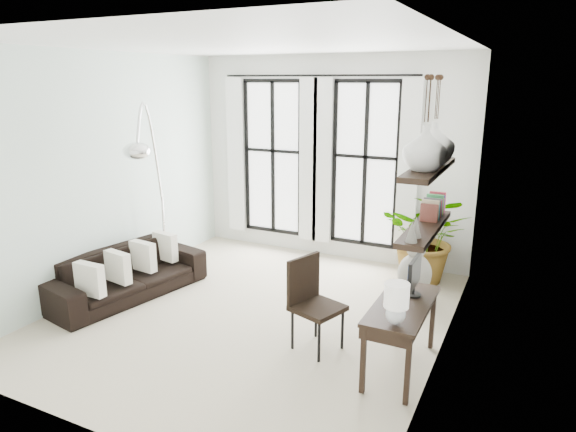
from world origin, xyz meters
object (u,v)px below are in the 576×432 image
Objects in this scene: sofa at (126,273)px; plant at (428,237)px; desk at (401,309)px; arc_lamp at (148,148)px; buddha at (414,277)px; desk_chair at (311,297)px.

sofa is 1.62× the size of plant.
arc_lamp is (-3.64, 0.73, 1.26)m from desk.
buddha is (3.52, 1.43, 0.05)m from sofa.
plant is 1.32× the size of desk_chair.
buddha is at bearing 97.84° from desk.
desk is 1.21× the size of desk_chair.
arc_lamp is at bearing 168.68° from desk.
buddha is (3.41, 0.95, -1.58)m from arc_lamp.
desk is 0.47× the size of arc_lamp.
sofa is at bearing 176.21° from desk.
desk is (3.75, -0.25, 0.37)m from sofa.
arc_lamp is at bearing -174.85° from desk_chair.
plant reaches higher than buddha.
desk_chair is (-0.73, -2.43, -0.09)m from plant.
arc_lamp reaches higher than desk_chair.
buddha reaches higher than sofa.
arc_lamp is 3.88m from buddha.
plant is at bearing 91.48° from buddha.
arc_lamp is (-2.66, 0.63, 1.37)m from desk_chair.
arc_lamp reaches higher than buddha.
plant is at bearing -45.37° from sofa.
arc_lamp is (-3.39, -1.80, 1.28)m from plant.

